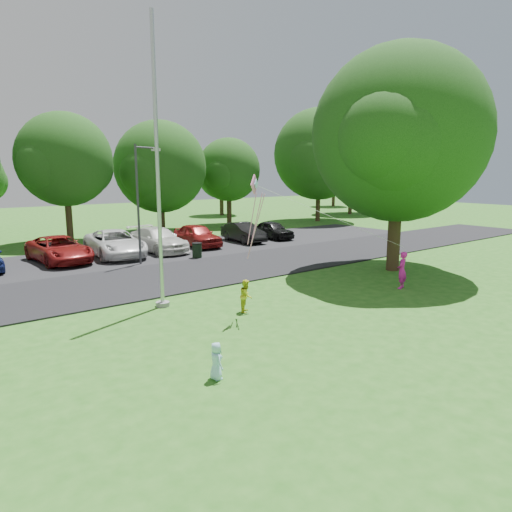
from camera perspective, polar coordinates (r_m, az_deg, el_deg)
ground at (r=15.10m, az=9.42°, el=-8.17°), size 120.00×120.00×0.00m
park_road at (r=21.96m, az=-8.05°, el=-2.16°), size 60.00×6.00×0.06m
parking_strip at (r=27.70m, az=-14.77°, el=0.21°), size 42.00×7.00×0.06m
flagpole at (r=16.28m, az=-12.11°, el=8.04°), size 0.50×0.50×10.00m
street_lamp at (r=24.35m, az=-14.18°, el=7.60°), size 1.67×0.74×6.18m
trash_can at (r=25.74m, az=-7.38°, el=0.66°), size 0.56×0.56×0.89m
big_tree at (r=23.07m, az=17.51°, el=13.85°), size 8.97×8.23×10.65m
tree_row at (r=36.01m, az=-18.43°, el=11.39°), size 64.35×11.94×10.88m
horizon_trees at (r=45.93m, az=-19.48°, el=9.25°), size 77.46×7.20×7.02m
parked_cars at (r=27.27m, az=-16.80°, el=1.51°), size 22.69×5.51×1.49m
woman at (r=19.88m, az=17.78°, el=-1.70°), size 0.66×0.56×1.55m
child_yellow at (r=15.84m, az=-1.24°, el=-4.99°), size 0.70×0.70×1.14m
child_blue at (r=10.93m, az=-5.00°, el=-12.95°), size 0.33×0.47×0.90m
kite at (r=15.06m, az=0.36°, el=7.17°), size 7.29×1.24×2.96m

